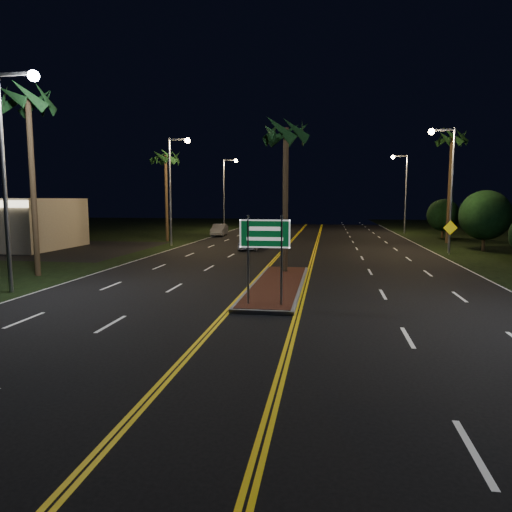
% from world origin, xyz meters
% --- Properties ---
extents(ground, '(120.00, 120.00, 0.00)m').
position_xyz_m(ground, '(0.00, 0.00, 0.00)').
color(ground, black).
rests_on(ground, ground).
extents(median_island, '(2.25, 10.25, 0.17)m').
position_xyz_m(median_island, '(0.00, 7.00, 0.08)').
color(median_island, gray).
rests_on(median_island, ground).
extents(highway_sign, '(1.80, 0.08, 3.20)m').
position_xyz_m(highway_sign, '(0.00, 2.80, 2.40)').
color(highway_sign, gray).
rests_on(highway_sign, ground).
extents(streetlight_left_near, '(1.91, 0.44, 9.00)m').
position_xyz_m(streetlight_left_near, '(-10.61, 4.00, 5.66)').
color(streetlight_left_near, gray).
rests_on(streetlight_left_near, ground).
extents(streetlight_left_mid, '(1.91, 0.44, 9.00)m').
position_xyz_m(streetlight_left_mid, '(-10.61, 24.00, 5.66)').
color(streetlight_left_mid, gray).
rests_on(streetlight_left_mid, ground).
extents(streetlight_left_far, '(1.91, 0.44, 9.00)m').
position_xyz_m(streetlight_left_far, '(-10.61, 44.00, 5.66)').
color(streetlight_left_far, gray).
rests_on(streetlight_left_far, ground).
extents(streetlight_right_mid, '(1.91, 0.44, 9.00)m').
position_xyz_m(streetlight_right_mid, '(10.61, 22.00, 5.66)').
color(streetlight_right_mid, gray).
rests_on(streetlight_right_mid, ground).
extents(streetlight_right_far, '(1.91, 0.44, 9.00)m').
position_xyz_m(streetlight_right_far, '(10.61, 42.00, 5.66)').
color(streetlight_right_far, gray).
rests_on(streetlight_right_far, ground).
extents(palm_median, '(2.40, 2.40, 8.30)m').
position_xyz_m(palm_median, '(0.00, 10.50, 7.28)').
color(palm_median, '#382819').
rests_on(palm_median, ground).
extents(palm_left_near, '(2.40, 2.40, 9.80)m').
position_xyz_m(palm_left_near, '(-12.50, 8.00, 8.68)').
color(palm_left_near, '#382819').
rests_on(palm_left_near, ground).
extents(palm_left_far, '(2.40, 2.40, 8.80)m').
position_xyz_m(palm_left_far, '(-12.80, 28.00, 7.75)').
color(palm_left_far, '#382819').
rests_on(palm_left_far, ground).
extents(palm_right_far, '(2.40, 2.40, 10.30)m').
position_xyz_m(palm_right_far, '(12.80, 30.00, 9.14)').
color(palm_right_far, '#382819').
rests_on(palm_right_far, ground).
extents(shrub_mid, '(3.78, 3.78, 4.62)m').
position_xyz_m(shrub_mid, '(14.00, 24.00, 2.73)').
color(shrub_mid, '#382819').
rests_on(shrub_mid, ground).
extents(shrub_far, '(3.24, 3.24, 3.96)m').
position_xyz_m(shrub_far, '(13.80, 36.00, 2.34)').
color(shrub_far, '#382819').
rests_on(shrub_far, ground).
extents(car_near, '(2.21, 4.57, 1.48)m').
position_xyz_m(car_near, '(-3.78, 22.26, 0.74)').
color(car_near, white).
rests_on(car_near, ground).
extents(car_far, '(2.15, 4.57, 1.49)m').
position_xyz_m(car_far, '(-9.50, 35.24, 0.75)').
color(car_far, '#A8ABB2').
rests_on(car_far, ground).
extents(warning_sign, '(1.00, 0.20, 2.42)m').
position_xyz_m(warning_sign, '(10.80, 21.06, 1.57)').
color(warning_sign, gray).
rests_on(warning_sign, ground).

